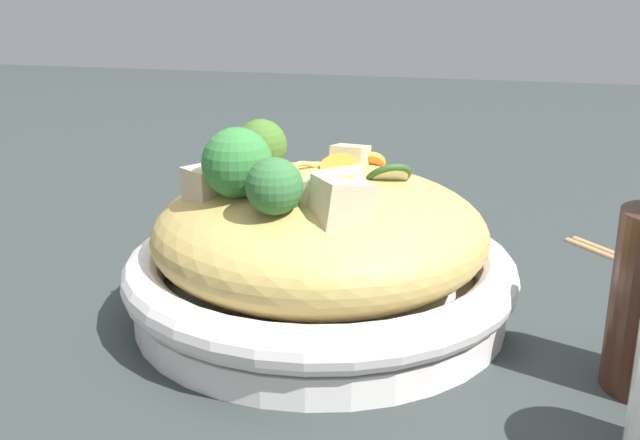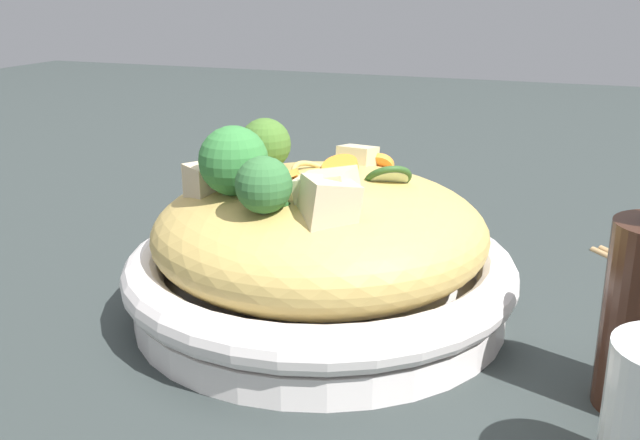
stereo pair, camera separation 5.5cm
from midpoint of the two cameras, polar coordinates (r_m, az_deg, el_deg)
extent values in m
plane|color=#2D3433|center=(0.59, 2.72, -7.21)|extent=(3.00, 3.00, 0.00)
cylinder|color=white|center=(0.58, 2.74, -6.23)|extent=(0.28, 0.28, 0.02)
torus|color=white|center=(0.57, 2.78, -3.77)|extent=(0.30, 0.30, 0.03)
ellipsoid|color=tan|center=(0.56, 2.83, -0.93)|extent=(0.25, 0.25, 0.09)
torus|color=tan|center=(0.59, -1.48, 2.36)|extent=(0.06, 0.06, 0.03)
torus|color=tan|center=(0.55, 2.91, 2.91)|extent=(0.05, 0.05, 0.03)
cone|color=#98AA6C|center=(0.49, -1.07, 0.46)|extent=(0.02, 0.02, 0.01)
sphere|color=#346D37|center=(0.48, -1.08, 2.67)|extent=(0.04, 0.04, 0.04)
cone|color=#8EAB74|center=(0.52, -3.60, 1.97)|extent=(0.03, 0.03, 0.02)
sphere|color=#347A39|center=(0.52, -3.65, 4.54)|extent=(0.06, 0.06, 0.05)
cone|color=#99B86F|center=(0.58, -1.48, 3.75)|extent=(0.02, 0.02, 0.01)
sphere|color=#436D29|center=(0.57, -1.49, 5.84)|extent=(0.05, 0.05, 0.04)
cylinder|color=orange|center=(0.61, 7.31, 4.22)|extent=(0.02, 0.02, 0.02)
cylinder|color=orange|center=(0.56, 4.41, 4.04)|extent=(0.03, 0.03, 0.02)
cylinder|color=orange|center=(0.54, 0.19, 3.33)|extent=(0.03, 0.03, 0.01)
cylinder|color=#C0E29B|center=(0.50, -0.74, 1.91)|extent=(0.05, 0.05, 0.02)
torus|color=#245325|center=(0.50, -0.74, 1.91)|extent=(0.06, 0.06, 0.02)
cylinder|color=beige|center=(0.54, 8.17, 3.12)|extent=(0.04, 0.04, 0.02)
torus|color=#2F5523|center=(0.54, 8.17, 3.12)|extent=(0.04, 0.05, 0.03)
cube|color=beige|center=(0.48, 3.99, 1.24)|extent=(0.05, 0.05, 0.04)
cube|color=beige|center=(0.55, -5.67, 2.92)|extent=(0.04, 0.04, 0.03)
cube|color=beige|center=(0.50, 3.75, 2.22)|extent=(0.03, 0.04, 0.03)
cube|color=beige|center=(0.60, 5.54, 4.70)|extent=(0.03, 0.03, 0.02)
camera|label=1|loc=(0.03, -87.16, 0.92)|focal=41.53mm
camera|label=2|loc=(0.03, 92.84, -0.92)|focal=41.53mm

